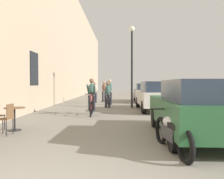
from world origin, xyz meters
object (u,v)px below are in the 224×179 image
(parked_car_second, at_px, (156,96))
(cafe_table_mid, at_px, (15,114))
(cafe_chair_mid_toward_street, at_px, (7,117))
(pedestrian_near, at_px, (108,93))
(street_lamp, at_px, (132,56))
(cyclist_on_bicycle, at_px, (92,98))
(pedestrian_mid, at_px, (110,90))
(pedestrian_furthest, at_px, (104,90))
(parked_motorcycle, at_px, (172,133))
(parked_car_third, at_px, (145,92))
(parked_car_nearest, at_px, (195,108))
(pedestrian_far, at_px, (95,91))

(parked_car_second, bearing_deg, cafe_table_mid, -134.22)
(cafe_chair_mid_toward_street, bearing_deg, parked_car_second, 49.45)
(pedestrian_near, bearing_deg, street_lamp, -6.11)
(cyclist_on_bicycle, relative_size, pedestrian_mid, 1.00)
(pedestrian_furthest, height_order, street_lamp, street_lamp)
(pedestrian_mid, bearing_deg, street_lamp, -55.42)
(cyclist_on_bicycle, bearing_deg, parked_motorcycle, -67.48)
(parked_car_second, bearing_deg, cafe_chair_mid_toward_street, -130.55)
(parked_car_third, bearing_deg, parked_motorcycle, -94.48)
(cyclist_on_bicycle, relative_size, parked_car_nearest, 0.40)
(cafe_chair_mid_toward_street, xyz_separation_m, cyclist_on_bicycle, (1.93, 4.31, 0.29))
(cafe_table_mid, xyz_separation_m, cafe_chair_mid_toward_street, (0.08, -0.66, -0.00))
(cyclist_on_bicycle, distance_m, pedestrian_mid, 5.22)
(cafe_chair_mid_toward_street, bearing_deg, pedestrian_far, 82.81)
(cafe_chair_mid_toward_street, bearing_deg, pedestrian_furthest, 81.22)
(pedestrian_far, distance_m, parked_car_nearest, 11.91)
(parked_motorcycle, bearing_deg, parked_car_nearest, 54.01)
(pedestrian_mid, height_order, pedestrian_far, pedestrian_mid)
(street_lamp, bearing_deg, cafe_table_mid, -121.08)
(pedestrian_far, bearing_deg, parked_car_nearest, -71.29)
(pedestrian_far, height_order, parked_motorcycle, pedestrian_far)
(cafe_table_mid, xyz_separation_m, parked_car_third, (5.45, 11.27, 0.24))
(cyclist_on_bicycle, bearing_deg, cafe_chair_mid_toward_street, -114.12)
(cyclist_on_bicycle, bearing_deg, pedestrian_near, 79.47)
(cyclist_on_bicycle, height_order, parked_motorcycle, cyclist_on_bicycle)
(parked_car_third, bearing_deg, parked_car_nearest, -90.72)
(cafe_table_mid, distance_m, parked_car_second, 7.63)
(cafe_chair_mid_toward_street, relative_size, parked_car_second, 0.20)
(parked_car_second, bearing_deg, cyclist_on_bicycle, -151.24)
(pedestrian_near, bearing_deg, pedestrian_furthest, 95.75)
(pedestrian_near, xyz_separation_m, parked_car_nearest, (2.68, -7.81, -0.08))
(pedestrian_near, xyz_separation_m, pedestrian_mid, (0.05, 1.90, 0.10))
(pedestrian_mid, distance_m, pedestrian_far, 1.98)
(parked_motorcycle, bearing_deg, cyclist_on_bicycle, 112.52)
(cyclist_on_bicycle, distance_m, pedestrian_far, 6.77)
(parked_car_nearest, bearing_deg, parked_motorcycle, -125.99)
(cafe_chair_mid_toward_street, bearing_deg, pedestrian_mid, 74.72)
(cafe_chair_mid_toward_street, bearing_deg, parked_motorcycle, -18.66)
(pedestrian_near, relative_size, pedestrian_far, 1.00)
(cafe_table_mid, bearing_deg, cyclist_on_bicycle, 61.21)
(pedestrian_near, relative_size, parked_motorcycle, 0.74)
(parked_car_nearest, bearing_deg, parked_car_second, 89.78)
(pedestrian_furthest, distance_m, parked_motorcycle, 14.60)
(cafe_table_mid, distance_m, street_lamp, 8.32)
(parked_motorcycle, bearing_deg, pedestrian_mid, 98.97)
(pedestrian_mid, xyz_separation_m, parked_motorcycle, (1.73, -10.94, -0.59))
(cafe_table_mid, height_order, parked_car_second, parked_car_second)
(cafe_table_mid, relative_size, street_lamp, 0.15)
(parked_car_nearest, bearing_deg, pedestrian_near, 108.92)
(cafe_chair_mid_toward_street, xyz_separation_m, pedestrian_far, (1.40, 11.06, 0.38))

